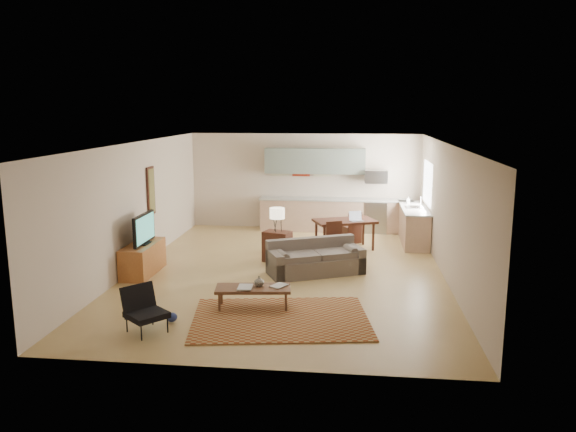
# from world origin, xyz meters

# --- Properties ---
(room) EXTENTS (9.00, 9.00, 9.00)m
(room) POSITION_xyz_m (0.00, 0.00, 1.35)
(room) COLOR tan
(room) RESTS_ON ground
(kitchen_counter_back) EXTENTS (4.26, 0.64, 0.92)m
(kitchen_counter_back) POSITION_xyz_m (0.90, 4.18, 0.46)
(kitchen_counter_back) COLOR tan
(kitchen_counter_back) RESTS_ON ground
(kitchen_counter_right) EXTENTS (0.64, 2.26, 0.92)m
(kitchen_counter_right) POSITION_xyz_m (2.93, 3.00, 0.46)
(kitchen_counter_right) COLOR tan
(kitchen_counter_right) RESTS_ON ground
(kitchen_range) EXTENTS (0.62, 0.62, 0.90)m
(kitchen_range) POSITION_xyz_m (2.00, 4.18, 0.45)
(kitchen_range) COLOR #A5A8AD
(kitchen_range) RESTS_ON ground
(kitchen_microwave) EXTENTS (0.62, 0.40, 0.35)m
(kitchen_microwave) POSITION_xyz_m (2.00, 4.20, 1.55)
(kitchen_microwave) COLOR #A5A8AD
(kitchen_microwave) RESTS_ON room
(upper_cabinets) EXTENTS (2.80, 0.34, 0.70)m
(upper_cabinets) POSITION_xyz_m (0.30, 4.33, 1.95)
(upper_cabinets) COLOR slate
(upper_cabinets) RESTS_ON room
(window_right) EXTENTS (0.02, 1.40, 1.05)m
(window_right) POSITION_xyz_m (3.23, 3.00, 1.55)
(window_right) COLOR white
(window_right) RESTS_ON room
(wall_art_left) EXTENTS (0.06, 0.42, 1.10)m
(wall_art_left) POSITION_xyz_m (-3.21, 0.90, 1.55)
(wall_art_left) COLOR olive
(wall_art_left) RESTS_ON room
(triptych) EXTENTS (1.70, 0.04, 0.50)m
(triptych) POSITION_xyz_m (-0.10, 4.47, 1.75)
(triptych) COLOR beige
(triptych) RESTS_ON room
(rug) EXTENTS (3.13, 2.40, 0.02)m
(rug) POSITION_xyz_m (0.22, -2.68, 0.01)
(rug) COLOR maroon
(rug) RESTS_ON floor
(sofa) EXTENTS (2.22, 1.66, 0.71)m
(sofa) POSITION_xyz_m (0.62, -0.04, 0.35)
(sofa) COLOR #635850
(sofa) RESTS_ON floor
(coffee_table) EXTENTS (1.35, 0.67, 0.39)m
(coffee_table) POSITION_xyz_m (-0.32, -2.24, 0.19)
(coffee_table) COLOR #52311F
(coffee_table) RESTS_ON floor
(book_a) EXTENTS (0.28, 0.36, 0.03)m
(book_a) POSITION_xyz_m (-0.56, -2.32, 0.40)
(book_a) COLOR maroon
(book_a) RESTS_ON coffee_table
(book_b) EXTENTS (0.47, 0.48, 0.02)m
(book_b) POSITION_xyz_m (0.03, -2.09, 0.40)
(book_b) COLOR navy
(book_b) RESTS_ON coffee_table
(vase) EXTENTS (0.21, 0.21, 0.18)m
(vase) POSITION_xyz_m (-0.22, -2.17, 0.48)
(vase) COLOR black
(vase) RESTS_ON coffee_table
(armchair) EXTENTS (0.88, 0.88, 0.72)m
(armchair) POSITION_xyz_m (-1.76, -3.45, 0.36)
(armchair) COLOR black
(armchair) RESTS_ON floor
(tv_credenza) EXTENTS (0.53, 1.38, 0.64)m
(tv_credenza) POSITION_xyz_m (-2.96, -0.44, 0.32)
(tv_credenza) COLOR #955227
(tv_credenza) RESTS_ON floor
(tv) EXTENTS (0.11, 1.06, 0.64)m
(tv) POSITION_xyz_m (-2.91, -0.44, 0.96)
(tv) COLOR black
(tv) RESTS_ON tv_credenza
(console_table) EXTENTS (0.69, 0.56, 0.69)m
(console_table) POSITION_xyz_m (-0.30, 0.82, 0.35)
(console_table) COLOR #33170F
(console_table) RESTS_ON floor
(table_lamp) EXTENTS (0.41, 0.41, 0.55)m
(table_lamp) POSITION_xyz_m (-0.30, 0.82, 0.97)
(table_lamp) COLOR beige
(table_lamp) RESTS_ON console_table
(dining_table) EXTENTS (1.64, 1.30, 0.73)m
(dining_table) POSITION_xyz_m (1.18, 2.11, 0.37)
(dining_table) COLOR #33170F
(dining_table) RESTS_ON floor
(dining_chair_near) EXTENTS (0.52, 0.53, 0.81)m
(dining_chair_near) POSITION_xyz_m (1.01, 1.37, 0.41)
(dining_chair_near) COLOR #33170F
(dining_chair_near) RESTS_ON floor
(dining_chair_far) EXTENTS (0.54, 0.55, 0.82)m
(dining_chair_far) POSITION_xyz_m (1.36, 2.85, 0.41)
(dining_chair_far) COLOR #33170F
(dining_chair_far) RESTS_ON floor
(laptop) EXTENTS (0.37, 0.33, 0.23)m
(laptop) POSITION_xyz_m (1.47, 2.01, 0.85)
(laptop) COLOR #A5A8AD
(laptop) RESTS_ON dining_table
(soap_bottle) EXTENTS (0.10, 0.10, 0.19)m
(soap_bottle) POSITION_xyz_m (2.83, 3.61, 1.02)
(soap_bottle) COLOR beige
(soap_bottle) RESTS_ON kitchen_counter_right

